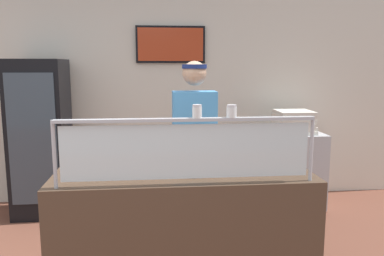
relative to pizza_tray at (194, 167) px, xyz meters
name	(u,v)px	position (x,y,z in m)	size (l,w,h in m)	color
ground_plane	(178,252)	(-0.08, 0.58, -0.97)	(12.00, 12.00, 0.00)	brown
shop_rear_unit	(169,94)	(-0.08, 2.18, 0.39)	(6.27, 0.13, 2.70)	silver
serving_counter	(184,235)	(-0.08, -0.09, -0.49)	(1.87, 0.66, 0.95)	#4C3828
sneeze_guard	(187,143)	(-0.08, -0.36, 0.26)	(1.70, 0.06, 0.44)	#B2B5BC
pizza_tray	(194,167)	(0.00, 0.00, 0.00)	(0.48, 0.48, 0.04)	#9EA0A8
pizza_server	(191,165)	(-0.03, -0.02, 0.02)	(0.07, 0.28, 0.01)	#ADAFB7
parmesan_shaker	(197,112)	(-0.02, -0.36, 0.46)	(0.06, 0.06, 0.09)	white
pepper_flake_shaker	(232,112)	(0.21, -0.36, 0.46)	(0.07, 0.07, 0.08)	white
worker_figure	(195,147)	(0.07, 0.54, 0.04)	(0.41, 0.50, 1.76)	#23232D
drink_fridge	(41,138)	(-1.59, 1.73, -0.07)	(0.61, 0.62, 1.79)	black
prep_shelf	(292,169)	(1.40, 1.69, -0.51)	(0.70, 0.55, 0.91)	#B7BABF
pizza_box_stack	(294,122)	(1.40, 1.69, 0.08)	(0.45, 0.44, 0.27)	silver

